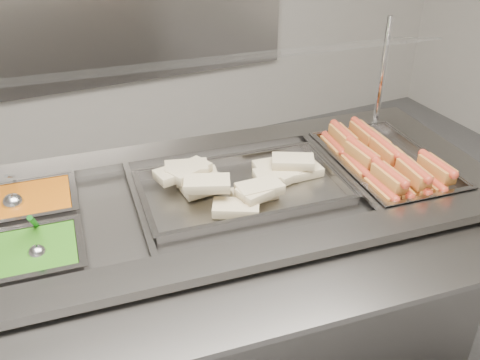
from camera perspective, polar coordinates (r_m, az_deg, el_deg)
name	(u,v)px	position (r m, az deg, el deg)	size (l,w,h in m)	color
back_panel	(73,0)	(3.77, -17.36, 17.88)	(3.00, 0.04, 1.20)	#A7A29D
steam_counter	(228,288)	(2.22, -1.32, -11.40)	(2.08, 1.09, 0.95)	slate
tray_rail	(284,298)	(1.56, 4.69, -12.47)	(1.92, 0.59, 0.06)	gray
sneeze_guard	(205,65)	(1.97, -3.72, 12.16)	(1.77, 0.50, 0.47)	silver
pan_hotdogs	(384,169)	(2.21, 15.11, 1.10)	(0.42, 0.62, 0.11)	gray
pan_wraps	(243,192)	(1.96, 0.29, -1.25)	(0.76, 0.50, 0.07)	gray
pan_beans	(29,209)	(2.03, -21.58, -2.93)	(0.34, 0.29, 0.11)	gray
pan_peas	(29,262)	(1.78, -21.57, -8.18)	(0.34, 0.29, 0.11)	gray
hotdogs_in_buns	(380,160)	(2.16, 14.70, 2.04)	(0.31, 0.57, 0.12)	#AB6D23
tortilla_wraps	(241,179)	(1.96, 0.09, 0.15)	(0.62, 0.41, 0.10)	tan
ladle	(13,202)	(2.00, -23.05, -2.15)	(0.07, 0.21, 0.15)	#BCBCC1
serving_spoon	(37,248)	(1.74, -20.86, -6.77)	(0.06, 0.18, 0.16)	#BCBCC1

